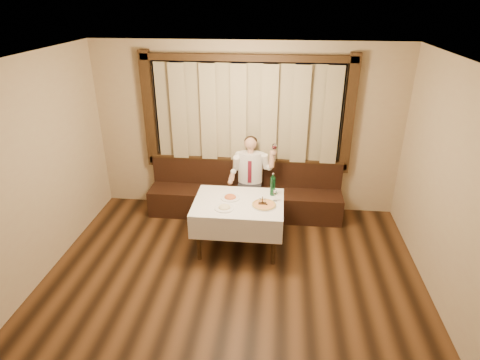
# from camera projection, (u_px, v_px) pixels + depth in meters

# --- Properties ---
(room) EXTENTS (5.01, 6.01, 2.81)m
(room) POSITION_uv_depth(u_px,v_px,m) (232.00, 175.00, 4.70)
(room) COLOR black
(room) RESTS_ON ground
(banquette) EXTENTS (3.20, 0.61, 0.94)m
(banquette) POSITION_uv_depth(u_px,v_px,m) (245.00, 196.00, 6.78)
(banquette) COLOR black
(banquette) RESTS_ON ground
(dining_table) EXTENTS (1.27, 0.97, 0.76)m
(dining_table) POSITION_uv_depth(u_px,v_px,m) (239.00, 208.00, 5.71)
(dining_table) COLOR black
(dining_table) RESTS_ON ground
(pizza) EXTENTS (0.35, 0.35, 0.04)m
(pizza) POSITION_uv_depth(u_px,v_px,m) (264.00, 205.00, 5.55)
(pizza) COLOR white
(pizza) RESTS_ON dining_table
(pasta_red) EXTENTS (0.28, 0.28, 0.09)m
(pasta_red) POSITION_uv_depth(u_px,v_px,m) (230.00, 196.00, 5.74)
(pasta_red) COLOR white
(pasta_red) RESTS_ON dining_table
(pasta_cream) EXTENTS (0.27, 0.27, 0.09)m
(pasta_cream) POSITION_uv_depth(u_px,v_px,m) (224.00, 206.00, 5.47)
(pasta_cream) COLOR white
(pasta_cream) RESTS_ON dining_table
(green_bottle) EXTENTS (0.08, 0.08, 0.34)m
(green_bottle) POSITION_uv_depth(u_px,v_px,m) (273.00, 186.00, 5.79)
(green_bottle) COLOR #115327
(green_bottle) RESTS_ON dining_table
(table_wine_glass) EXTENTS (0.07, 0.07, 0.18)m
(table_wine_glass) POSITION_uv_depth(u_px,v_px,m) (275.00, 193.00, 5.63)
(table_wine_glass) COLOR white
(table_wine_glass) RESTS_ON dining_table
(cruet_caddy) EXTENTS (0.11, 0.06, 0.12)m
(cruet_caddy) POSITION_uv_depth(u_px,v_px,m) (262.00, 202.00, 5.56)
(cruet_caddy) COLOR black
(cruet_caddy) RESTS_ON dining_table
(seated_man) EXTENTS (0.75, 0.56, 1.38)m
(seated_man) POSITION_uv_depth(u_px,v_px,m) (250.00, 172.00, 6.48)
(seated_man) COLOR black
(seated_man) RESTS_ON ground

